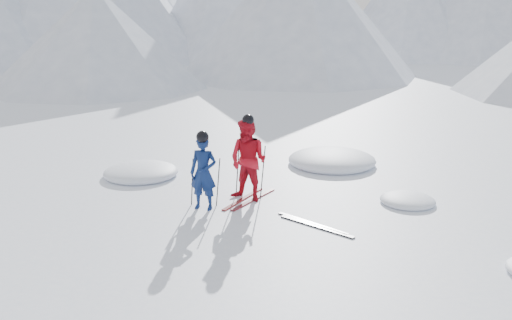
# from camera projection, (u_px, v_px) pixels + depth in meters

# --- Properties ---
(ground) EXTENTS (160.00, 160.00, 0.00)m
(ground) POSITION_uv_depth(u_px,v_px,m) (338.00, 224.00, 10.73)
(ground) COLOR white
(ground) RESTS_ON ground
(skier_blue) EXTENTS (0.61, 0.42, 1.59)m
(skier_blue) POSITION_uv_depth(u_px,v_px,m) (203.00, 173.00, 11.40)
(skier_blue) COLOR #0D1F51
(skier_blue) RESTS_ON ground
(skier_red) EXTENTS (1.07, 0.95, 1.84)m
(skier_red) POSITION_uv_depth(u_px,v_px,m) (248.00, 160.00, 11.91)
(skier_red) COLOR red
(skier_red) RESTS_ON ground
(pole_blue_left) EXTENTS (0.11, 0.08, 1.06)m
(pole_blue_left) POSITION_uv_depth(u_px,v_px,m) (192.00, 182.00, 11.67)
(pole_blue_left) COLOR black
(pole_blue_left) RESTS_ON ground
(pole_blue_right) EXTENTS (0.11, 0.07, 1.06)m
(pole_blue_right) POSITION_uv_depth(u_px,v_px,m) (218.00, 182.00, 11.66)
(pole_blue_right) COLOR black
(pole_blue_right) RESTS_ON ground
(pole_red_left) EXTENTS (0.12, 0.10, 1.22)m
(pole_red_left) POSITION_uv_depth(u_px,v_px,m) (238.00, 170.00, 12.28)
(pole_red_left) COLOR black
(pole_red_left) RESTS_ON ground
(pole_red_right) EXTENTS (0.12, 0.09, 1.22)m
(pole_red_right) POSITION_uv_depth(u_px,v_px,m) (263.00, 172.00, 12.08)
(pole_red_right) COLOR black
(pole_red_right) RESTS_ON ground
(ski_worn_left) EXTENTS (0.59, 1.65, 0.03)m
(ski_worn_left) POSITION_uv_depth(u_px,v_px,m) (243.00, 199.00, 12.17)
(ski_worn_left) COLOR black
(ski_worn_left) RESTS_ON ground
(ski_worn_right) EXTENTS (0.70, 1.62, 0.03)m
(ski_worn_right) POSITION_uv_depth(u_px,v_px,m) (254.00, 199.00, 12.12)
(ski_worn_right) COLOR black
(ski_worn_right) RESTS_ON ground
(ski_loose_a) EXTENTS (1.49, 0.98, 0.03)m
(ski_loose_a) POSITION_uv_depth(u_px,v_px,m) (312.00, 223.00, 10.74)
(ski_loose_a) COLOR black
(ski_loose_a) RESTS_ON ground
(ski_loose_b) EXTENTS (1.51, 0.93, 0.03)m
(ski_loose_b) POSITION_uv_depth(u_px,v_px,m) (316.00, 227.00, 10.58)
(ski_loose_b) COLOR black
(ski_loose_b) RESTS_ON ground
(snow_lumps) EXTENTS (9.98, 7.75, 0.53)m
(snow_lumps) POSITION_uv_depth(u_px,v_px,m) (290.00, 174.00, 14.12)
(snow_lumps) COLOR white
(snow_lumps) RESTS_ON ground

